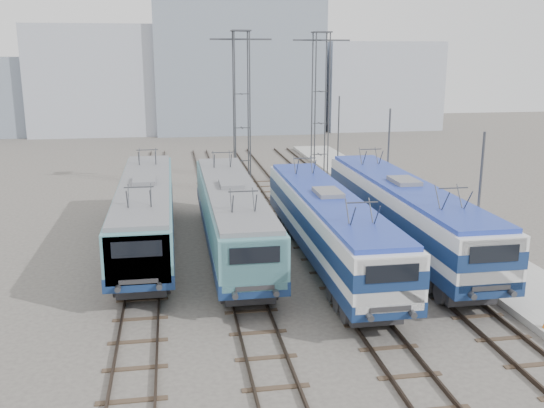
{
  "coord_description": "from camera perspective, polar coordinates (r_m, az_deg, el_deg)",
  "views": [
    {
      "loc": [
        -5.22,
        -23.07,
        10.37
      ],
      "look_at": [
        -0.21,
        7.0,
        2.8
      ],
      "focal_mm": 40.0,
      "sensor_mm": 36.0,
      "label": 1
    }
  ],
  "objects": [
    {
      "name": "building_center",
      "position": [
        85.58,
        -3.35,
        13.01
      ],
      "size": [
        22.0,
        14.0,
        18.0
      ],
      "primitive_type": "cube",
      "color": "gray",
      "rests_on": "ground"
    },
    {
      "name": "locomotive_center_left",
      "position": [
        31.83,
        -3.79,
        -0.88
      ],
      "size": [
        2.85,
        18.01,
        3.39
      ],
      "color": "navy",
      "rests_on": "ground"
    },
    {
      "name": "building_east",
      "position": [
        90.05,
        9.67,
        10.97
      ],
      "size": [
        16.0,
        12.0,
        12.0
      ],
      "primitive_type": "cube",
      "color": "#A6ADBB",
      "rests_on": "ground"
    },
    {
      "name": "locomotive_center_right",
      "position": [
        30.0,
        5.32,
        -1.73
      ],
      "size": [
        2.85,
        18.0,
        3.38
      ],
      "color": "navy",
      "rests_on": "ground"
    },
    {
      "name": "building_west",
      "position": [
        85.59,
        -15.64,
        11.19
      ],
      "size": [
        18.0,
        12.0,
        14.0
      ],
      "primitive_type": "cube",
      "color": "#A6ADBB",
      "rests_on": "ground"
    },
    {
      "name": "mast_rear",
      "position": [
        51.44,
        6.26,
        6.19
      ],
      "size": [
        0.12,
        0.12,
        7.0
      ],
      "primitive_type": "cylinder",
      "color": "#3F4247",
      "rests_on": "ground"
    },
    {
      "name": "platform",
      "position": [
        36.16,
        16.25,
        -3.05
      ],
      "size": [
        4.0,
        70.0,
        0.3
      ],
      "primitive_type": "cube",
      "color": "#9E9E99",
      "rests_on": "ground"
    },
    {
      "name": "catenary_tower_west",
      "position": [
        45.52,
        -2.88,
        9.23
      ],
      "size": [
        4.5,
        1.2,
        12.0
      ],
      "color": "#3F4247",
      "rests_on": "ground"
    },
    {
      "name": "mast_mid",
      "position": [
        40.15,
        10.85,
        3.84
      ],
      "size": [
        0.12,
        0.12,
        7.0
      ],
      "primitive_type": "cylinder",
      "color": "#3F4247",
      "rests_on": "ground"
    },
    {
      "name": "catenary_tower_east",
      "position": [
        48.65,
        4.58,
        9.51
      ],
      "size": [
        4.5,
        1.2,
        12.0
      ],
      "color": "#3F4247",
      "rests_on": "ground"
    },
    {
      "name": "locomotive_far_right",
      "position": [
        32.7,
        12.33,
        -0.54
      ],
      "size": [
        2.94,
        18.62,
        3.5
      ],
      "color": "navy",
      "rests_on": "ground"
    },
    {
      "name": "ground",
      "position": [
        25.83,
        3.06,
        -9.75
      ],
      "size": [
        160.0,
        160.0,
        0.0
      ],
      "primitive_type": "plane",
      "color": "#514C47"
    },
    {
      "name": "mast_front",
      "position": [
        29.44,
        18.85,
        -0.32
      ],
      "size": [
        0.12,
        0.12,
        7.0
      ],
      "primitive_type": "cylinder",
      "color": "#3F4247",
      "rests_on": "ground"
    },
    {
      "name": "locomotive_far_left",
      "position": [
        33.18,
        -11.81,
        -0.51
      ],
      "size": [
        2.87,
        18.15,
        3.42
      ],
      "color": "navy",
      "rests_on": "ground"
    }
  ]
}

